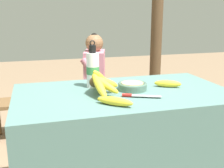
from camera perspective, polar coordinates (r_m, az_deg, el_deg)
market_counter at (r=1.86m, az=2.33°, el=-13.13°), size 1.31×0.75×0.78m
banana_bunch_ripe at (r=1.65m, az=-2.39°, el=0.43°), size 0.18×0.35×0.16m
serving_bowl at (r=1.75m, az=4.15°, el=-0.35°), size 0.18×0.18×0.05m
water_bottle at (r=1.79m, az=-3.92°, el=3.05°), size 0.08×0.08×0.30m
loose_banana_front at (r=1.46m, az=0.56°, el=-3.52°), size 0.18×0.17×0.05m
loose_banana_side at (r=1.84m, az=11.25°, el=0.07°), size 0.17×0.12×0.05m
knife at (r=1.60m, az=4.87°, el=-2.35°), size 0.21×0.11×0.02m
wooden_bench at (r=2.98m, az=-9.83°, el=-3.78°), size 1.55×0.32×0.39m
seated_vendor at (r=2.93m, az=-4.38°, el=1.47°), size 0.46×0.43×1.04m
banana_bunch_green at (r=2.93m, az=-17.56°, el=-1.90°), size 0.18×0.33×0.15m
support_post_far at (r=3.43m, az=9.17°, el=13.75°), size 0.14×0.14×2.43m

